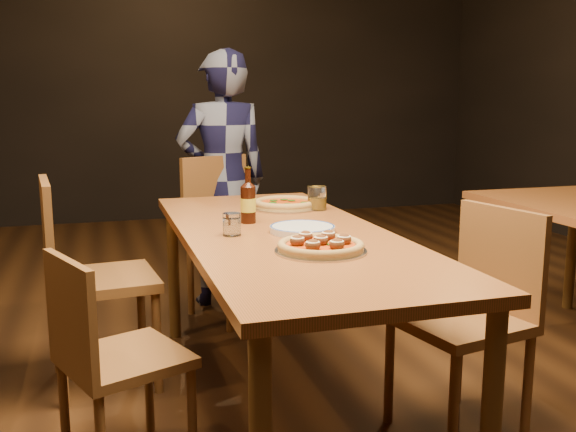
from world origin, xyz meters
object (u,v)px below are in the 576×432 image
object	(u,v)px
chair_main_nw	(125,357)
beer_bottle	(248,203)
pizza_meatball	(321,245)
plate_stack	(302,229)
diner	(223,179)
table_main	(284,249)
water_glass	(232,224)
chair_main_sw	(102,278)
chair_main_e	(459,319)
chair_end	(236,235)
amber_glass	(317,198)
pizza_margherita	(285,204)

from	to	relation	value
chair_main_nw	beer_bottle	xyz separation A→B (m)	(0.55, 0.48, 0.43)
pizza_meatball	plate_stack	distance (m)	0.33
diner	table_main	bearing A→B (deg)	85.79
table_main	pizza_meatball	distance (m)	0.38
pizza_meatball	water_glass	distance (m)	0.42
chair_main_nw	chair_main_sw	world-z (taller)	chair_main_sw
chair_main_e	pizza_meatball	world-z (taller)	chair_main_e
table_main	chair_main_nw	size ratio (longest dim) A/B	2.47
beer_bottle	chair_end	bearing A→B (deg)	81.09
table_main	pizza_meatball	xyz separation A→B (m)	(0.02, -0.37, 0.09)
chair_main_nw	chair_end	xyz separation A→B (m)	(0.70, 1.46, 0.08)
chair_main_sw	plate_stack	bearing A→B (deg)	-128.79
water_glass	amber_glass	bearing A→B (deg)	41.95
table_main	water_glass	xyz separation A→B (m)	(-0.22, -0.02, 0.12)
chair_end	plate_stack	xyz separation A→B (m)	(0.01, -1.23, 0.27)
chair_main_nw	plate_stack	xyz separation A→B (m)	(0.71, 0.23, 0.36)
plate_stack	beer_bottle	size ratio (longest dim) A/B	1.11
pizza_meatball	chair_main_e	bearing A→B (deg)	-1.27
water_glass	amber_glass	world-z (taller)	amber_glass
chair_main_sw	diner	xyz separation A→B (m)	(0.74, 1.02, 0.29)
chair_main_e	pizza_meatball	distance (m)	0.64
plate_stack	beer_bottle	bearing A→B (deg)	122.68
chair_main_nw	amber_glass	distance (m)	1.24
chair_main_e	plate_stack	xyz separation A→B (m)	(-0.51, 0.34, 0.31)
pizza_meatball	pizza_margherita	xyz separation A→B (m)	(0.14, 0.90, -0.00)
pizza_margherita	beer_bottle	distance (m)	0.41
water_glass	chair_main_e	bearing A→B (deg)	-24.69
chair_end	table_main	bearing A→B (deg)	-117.12
chair_main_sw	diner	bearing A→B (deg)	-41.99
amber_glass	chair_main_sw	bearing A→B (deg)	178.60
chair_main_nw	diner	bearing A→B (deg)	-43.33
chair_main_e	chair_end	distance (m)	1.66
pizza_meatball	amber_glass	world-z (taller)	amber_glass
chair_main_e	diner	distance (m)	1.96
beer_bottle	table_main	bearing A→B (deg)	-65.19
water_glass	pizza_meatball	bearing A→B (deg)	-55.79
chair_main_nw	beer_bottle	world-z (taller)	beer_bottle
beer_bottle	water_glass	bearing A→B (deg)	-117.35
amber_glass	chair_main_e	bearing A→B (deg)	-70.94
plate_stack	water_glass	xyz separation A→B (m)	(-0.28, 0.02, 0.03)
chair_main_nw	chair_end	distance (m)	1.62
chair_main_e	pizza_meatball	bearing A→B (deg)	-102.95
water_glass	plate_stack	bearing A→B (deg)	-3.89
chair_end	water_glass	xyz separation A→B (m)	(-0.27, -1.21, 0.30)
pizza_margherita	water_glass	bearing A→B (deg)	-124.53
chair_end	water_glass	distance (m)	1.28
chair_main_nw	pizza_margherita	size ratio (longest dim) A/B	2.48
chair_end	amber_glass	xyz separation A→B (m)	(0.23, -0.76, 0.32)
chair_end	water_glass	world-z (taller)	chair_end
chair_main_e	table_main	bearing A→B (deg)	-135.45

